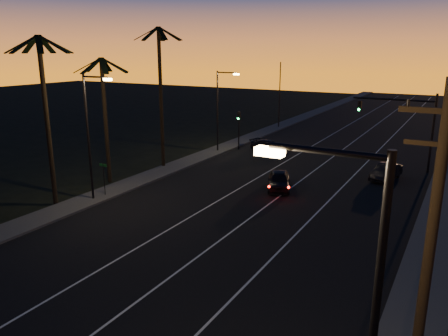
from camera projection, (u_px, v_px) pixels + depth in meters
The scene contains 20 objects.
road at pixel (286, 186), 34.97m from camera, with size 20.00×170.00×0.01m, color black.
sidewalk_left at pixel (172, 168), 40.25m from camera, with size 2.40×170.00×0.16m, color #3A3A37.
sidewalk_right at pixel (441, 210), 29.64m from camera, with size 2.40×170.00×0.16m, color #3A3A37.
lane_stripe_left at pixel (252, 181), 36.38m from camera, with size 0.12×160.00×0.01m, color silver.
lane_stripe_mid at pixel (292, 187), 34.73m from camera, with size 0.12×160.00×0.01m, color silver.
lane_stripe_right at pixel (335, 194), 33.07m from camera, with size 0.12×160.00×0.01m, color silver.
palm_near at pixel (45, 105), 28.98m from camera, with size 4.25×4.16×11.53m.
palm_mid at pixel (105, 106), 34.53m from camera, with size 4.25×4.16×10.03m.
palm_far at pixel (160, 84), 38.74m from camera, with size 4.25×4.16×12.53m.
streetlight_left_near at pixel (91, 128), 30.23m from camera, with size 2.55×0.26×9.00m.
streetlight_left_far at pixel (220, 105), 45.42m from camera, with size 2.55×0.26×8.50m.
streetlight_right_near at pixel (356, 336), 8.32m from camera, with size 2.55×0.26×9.00m.
street_sign at pixel (104, 175), 32.08m from camera, with size 0.70×0.06×2.60m.
utility_pole at pixel (428, 261), 11.26m from camera, with size 2.20×0.28×10.00m.
signal_mast at pixel (405, 117), 38.74m from camera, with size 7.10×0.41×7.00m.
signal_post at pixel (239, 123), 47.10m from camera, with size 0.28×0.37×4.20m.
far_pole_left at pixel (280, 95), 60.02m from camera, with size 0.14×0.14×9.00m, color black.
lead_car at pixel (279, 180), 34.15m from camera, with size 3.24×4.90×1.42m.
right_car at pixel (386, 172), 36.68m from camera, with size 2.19×4.20×1.32m.
cross_car at pixel (269, 147), 46.39m from camera, with size 4.65×2.88×1.26m.
Camera 1 is at (12.02, -1.51, 10.60)m, focal length 35.00 mm.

